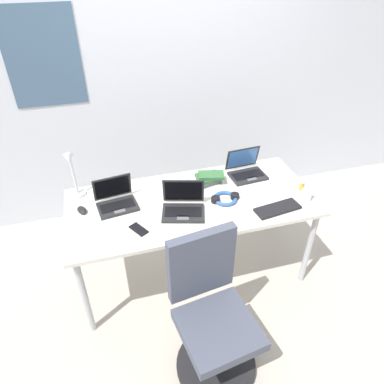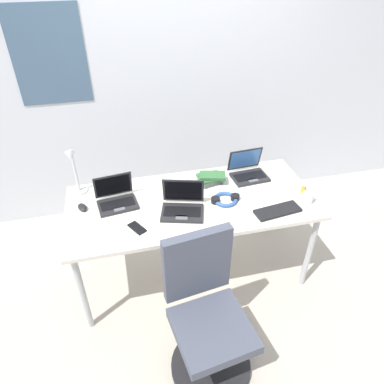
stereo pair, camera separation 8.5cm
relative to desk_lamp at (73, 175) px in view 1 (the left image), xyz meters
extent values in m
plane|color=#B7AD9E|center=(0.80, -0.28, -0.94)|extent=(12.00, 12.00, 0.00)
cube|color=silver|center=(0.80, 0.82, 0.36)|extent=(6.00, 0.12, 2.60)
cube|color=#3F5972|center=(-0.10, 0.76, 0.61)|extent=(0.56, 0.01, 0.76)
cube|color=silver|center=(0.80, -0.28, -0.21)|extent=(1.80, 0.80, 0.03)
cylinder|color=#B2B5BA|center=(-0.04, -0.62, -0.58)|extent=(0.04, 0.04, 0.71)
cylinder|color=#B2B5BA|center=(1.64, -0.62, -0.58)|extent=(0.04, 0.04, 0.71)
cylinder|color=#B2B5BA|center=(-0.04, 0.06, -0.58)|extent=(0.04, 0.04, 0.71)
cylinder|color=#B2B5BA|center=(1.64, 0.06, -0.58)|extent=(0.04, 0.04, 0.71)
cylinder|color=silver|center=(0.00, 0.03, -0.19)|extent=(0.12, 0.12, 0.02)
cylinder|color=silver|center=(0.00, 0.03, -0.01)|extent=(0.02, 0.02, 0.34)
cylinder|color=silver|center=(0.00, -0.01, 0.16)|extent=(0.01, 0.08, 0.01)
cone|color=silver|center=(0.00, -0.05, 0.16)|extent=(0.07, 0.09, 0.09)
cube|color=#232326|center=(1.32, -0.09, -0.19)|extent=(0.29, 0.21, 0.02)
cube|color=black|center=(1.32, -0.09, -0.18)|extent=(0.25, 0.12, 0.00)
cube|color=#595B60|center=(1.32, -0.15, -0.18)|extent=(0.08, 0.05, 0.00)
cube|color=#232326|center=(1.31, 0.02, -0.08)|extent=(0.28, 0.07, 0.19)
cube|color=#3F72BF|center=(1.31, 0.02, -0.08)|extent=(0.25, 0.05, 0.16)
cube|color=#232326|center=(0.70, -0.41, -0.19)|extent=(0.33, 0.27, 0.02)
cube|color=black|center=(0.70, -0.41, -0.18)|extent=(0.28, 0.18, 0.00)
cube|color=#595B60|center=(0.68, -0.47, -0.18)|extent=(0.09, 0.06, 0.00)
cube|color=#232326|center=(0.73, -0.30, -0.08)|extent=(0.29, 0.12, 0.20)
cube|color=black|center=(0.73, -0.30, -0.08)|extent=(0.26, 0.10, 0.17)
cube|color=#232326|center=(0.27, -0.21, -0.19)|extent=(0.30, 0.22, 0.02)
cube|color=black|center=(0.27, -0.21, -0.18)|extent=(0.25, 0.13, 0.00)
cube|color=#595B60|center=(0.28, -0.27, -0.18)|extent=(0.08, 0.05, 0.00)
cube|color=#232326|center=(0.25, -0.11, -0.08)|extent=(0.28, 0.07, 0.19)
cube|color=black|center=(0.26, -0.11, -0.08)|extent=(0.25, 0.06, 0.16)
cube|color=black|center=(1.35, -0.54, -0.19)|extent=(0.34, 0.16, 0.02)
ellipsoid|color=black|center=(0.02, -0.19, -0.18)|extent=(0.09, 0.11, 0.03)
cube|color=black|center=(0.38, -0.49, -0.19)|extent=(0.12, 0.15, 0.01)
torus|color=#335999|center=(1.04, -0.33, -0.18)|extent=(0.18, 0.18, 0.03)
cylinder|color=black|center=(0.96, -0.33, -0.18)|extent=(0.06, 0.06, 0.04)
cylinder|color=black|center=(1.11, -0.33, -0.18)|extent=(0.06, 0.06, 0.04)
cylinder|color=gold|center=(1.64, -0.36, -0.16)|extent=(0.04, 0.04, 0.06)
cylinder|color=white|center=(1.64, -0.36, -0.13)|extent=(0.04, 0.04, 0.01)
cube|color=#4C4C51|center=(0.99, -0.08, -0.18)|extent=(0.18, 0.16, 0.03)
cube|color=#336638|center=(0.99, -0.07, -0.15)|extent=(0.19, 0.16, 0.02)
cube|color=#336638|center=(1.01, -0.09, -0.13)|extent=(0.22, 0.16, 0.03)
cylinder|color=white|center=(1.60, -0.49, -0.15)|extent=(0.08, 0.08, 0.09)
torus|color=white|center=(1.65, -0.49, -0.15)|extent=(0.05, 0.01, 0.05)
cylinder|color=black|center=(0.72, -1.12, -0.92)|extent=(0.52, 0.52, 0.04)
cylinder|color=#A5A8AD|center=(0.72, -1.12, -0.73)|extent=(0.05, 0.05, 0.34)
cube|color=#474C5B|center=(0.72, -1.12, -0.52)|extent=(0.50, 0.50, 0.07)
cube|color=#474C5B|center=(0.69, -0.87, -0.21)|extent=(0.42, 0.12, 0.48)
camera|label=1|loc=(0.24, -2.26, 1.37)|focal=33.25mm
camera|label=2|loc=(0.32, -2.29, 1.37)|focal=33.25mm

